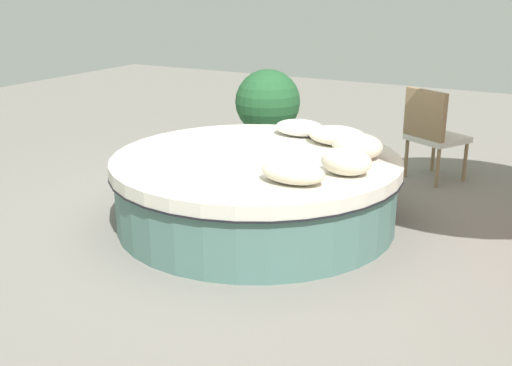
% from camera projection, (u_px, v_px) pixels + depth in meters
% --- Properties ---
extents(ground_plane, '(16.00, 16.00, 0.00)m').
position_uv_depth(ground_plane, '(256.00, 222.00, 5.47)').
color(ground_plane, gray).
extents(round_bed, '(2.50, 2.50, 0.61)m').
position_uv_depth(round_bed, '(256.00, 189.00, 5.38)').
color(round_bed, '#4C726B').
rests_on(round_bed, ground_plane).
extents(throw_pillow_0, '(0.50, 0.31, 0.17)m').
position_uv_depth(throw_pillow_0, '(293.00, 172.00, 4.56)').
color(throw_pillow_0, beige).
rests_on(throw_pillow_0, round_bed).
extents(throw_pillow_1, '(0.40, 0.31, 0.21)m').
position_uv_depth(throw_pillow_1, '(346.00, 161.00, 4.75)').
color(throw_pillow_1, beige).
rests_on(throw_pillow_1, round_bed).
extents(throw_pillow_2, '(0.44, 0.36, 0.22)m').
position_uv_depth(throw_pillow_2, '(357.00, 146.00, 5.19)').
color(throw_pillow_2, beige).
rests_on(throw_pillow_2, round_bed).
extents(throw_pillow_3, '(0.55, 0.38, 0.17)m').
position_uv_depth(throw_pillow_3, '(337.00, 136.00, 5.64)').
color(throw_pillow_3, beige).
rests_on(throw_pillow_3, round_bed).
extents(throw_pillow_4, '(0.50, 0.36, 0.15)m').
position_uv_depth(throw_pillow_4, '(300.00, 128.00, 5.98)').
color(throw_pillow_4, white).
rests_on(throw_pillow_4, round_bed).
extents(patio_chair, '(0.70, 0.69, 0.98)m').
position_uv_depth(patio_chair, '(432.00, 129.00, 6.45)').
color(patio_chair, '#997A56').
rests_on(patio_chair, ground_plane).
extents(planter, '(0.79, 0.79, 1.03)m').
position_uv_depth(planter, '(268.00, 107.00, 7.48)').
color(planter, '#4C4C51').
rests_on(planter, ground_plane).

